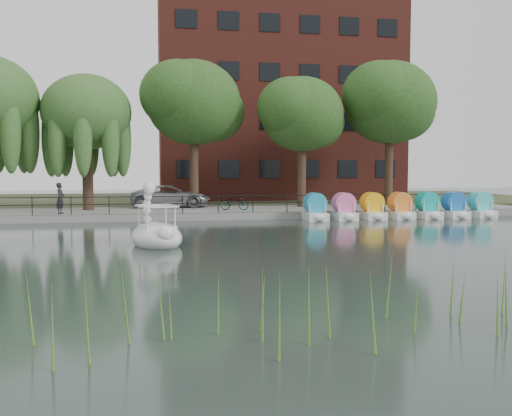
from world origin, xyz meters
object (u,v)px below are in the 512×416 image
object	(u,v)px
pedestrian	(60,196)
minivan	(171,195)
swan_boat	(156,232)
bicycle	(234,202)

from	to	relation	value
pedestrian	minivan	bearing A→B (deg)	-42.45
minivan	swan_boat	distance (m)	15.44
minivan	pedestrian	bearing A→B (deg)	127.81
bicycle	minivan	bearing A→B (deg)	68.20
pedestrian	swan_boat	xyz separation A→B (m)	(5.13, -11.06, -0.86)
minivan	bicycle	size ratio (longest dim) A/B	3.43
pedestrian	swan_boat	bearing A→B (deg)	-142.65
minivan	bicycle	bearing A→B (deg)	-128.49
minivan	bicycle	world-z (taller)	minivan
minivan	bicycle	distance (m)	4.92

